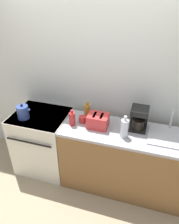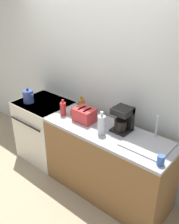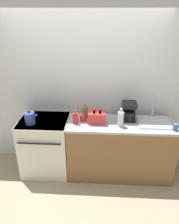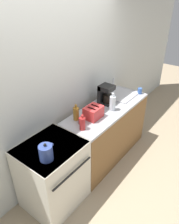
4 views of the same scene
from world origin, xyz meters
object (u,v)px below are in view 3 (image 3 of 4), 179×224
at_px(bottle_clear, 121,119).
at_px(cup_red, 83,118).
at_px(toaster, 97,117).
at_px(bottle_amber, 85,112).
at_px(stove, 46,145).
at_px(coffee_maker, 129,110).
at_px(bottle_red, 75,118).
at_px(kettle, 30,118).
at_px(cup_blue, 176,127).

xyz_separation_m(bottle_clear, cup_red, (-0.56, 0.13, -0.07)).
bearing_deg(toaster, cup_red, 170.71).
bearing_deg(bottle_amber, stove, -168.48).
distance_m(coffee_maker, bottle_red, 0.82).
height_order(kettle, bottle_amber, bottle_amber).
xyz_separation_m(stove, coffee_maker, (1.31, 0.09, 0.61)).
bearing_deg(cup_blue, bottle_amber, 165.61).
bearing_deg(bottle_amber, cup_blue, -14.39).
distance_m(bottle_clear, bottle_amber, 0.59).
bearing_deg(stove, cup_red, 0.68).
height_order(coffee_maker, bottle_amber, coffee_maker).
height_order(kettle, coffee_maker, coffee_maker).
bearing_deg(bottle_clear, cup_red, 166.41).
relative_size(toaster, cup_red, 2.83).
distance_m(kettle, bottle_red, 0.67).
distance_m(bottle_amber, cup_red, 0.14).
bearing_deg(bottle_amber, coffee_maker, -3.00).
relative_size(bottle_red, cup_red, 2.44).
distance_m(stove, bottle_clear, 1.31).
relative_size(toaster, cup_blue, 2.53).
bearing_deg(coffee_maker, bottle_amber, 177.00).
bearing_deg(coffee_maker, bottle_red, -167.18).
xyz_separation_m(stove, toaster, (0.83, -0.03, 0.54)).
relative_size(stove, coffee_maker, 3.19).
bearing_deg(cup_blue, kettle, 178.02).
height_order(coffee_maker, cup_red, coffee_maker).
xyz_separation_m(toaster, bottle_amber, (-0.19, 0.16, 0.01)).
relative_size(bottle_red, bottle_amber, 0.93).
distance_m(toaster, bottle_amber, 0.25).
height_order(stove, cup_red, cup_red).
relative_size(stove, toaster, 3.71).
bearing_deg(coffee_maker, cup_red, -172.85).
distance_m(stove, cup_blue, 2.01).
bearing_deg(bottle_amber, bottle_clear, -25.89).
xyz_separation_m(stove, cup_blue, (1.93, -0.20, 0.51)).
height_order(stove, toaster, toaster).
xyz_separation_m(kettle, toaster, (0.99, 0.10, -0.01)).
xyz_separation_m(kettle, cup_blue, (2.10, -0.07, -0.04)).
bearing_deg(toaster, stove, 178.05).
bearing_deg(stove, bottle_clear, -6.24).
xyz_separation_m(kettle, bottle_red, (0.67, 0.04, -0.00)).
bearing_deg(bottle_amber, kettle, -162.01).
xyz_separation_m(coffee_maker, bottle_clear, (-0.14, -0.22, -0.03)).
distance_m(toaster, bottle_clear, 0.36).
height_order(kettle, bottle_clear, bottle_clear).
relative_size(stove, cup_red, 10.50).
relative_size(kettle, cup_blue, 2.14).
bearing_deg(bottle_clear, stove, 173.76).
distance_m(bottle_red, bottle_amber, 0.25).
bearing_deg(bottle_clear, coffee_maker, 57.87).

